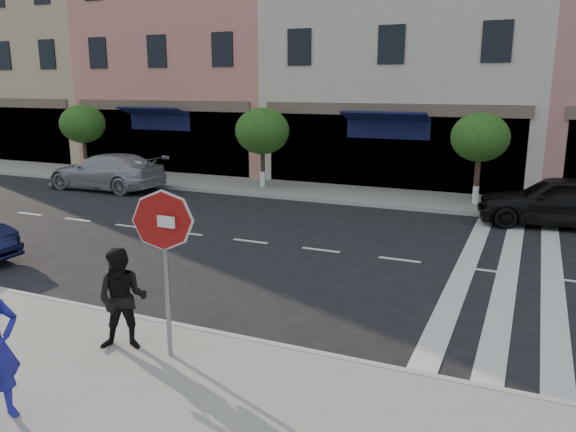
% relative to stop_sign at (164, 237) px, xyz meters
% --- Properties ---
extents(ground, '(120.00, 120.00, 0.00)m').
position_rel_stop_sign_xyz_m(ground, '(-0.04, 2.47, -1.96)').
color(ground, black).
rests_on(ground, ground).
extents(sidewalk_near, '(60.00, 4.50, 0.15)m').
position_rel_stop_sign_xyz_m(sidewalk_near, '(-0.04, -1.28, -1.89)').
color(sidewalk_near, gray).
rests_on(sidewalk_near, ground).
extents(sidewalk_far, '(60.00, 3.00, 0.15)m').
position_rel_stop_sign_xyz_m(sidewalk_far, '(-0.04, 13.47, -1.89)').
color(sidewalk_far, gray).
rests_on(sidewalk_far, ground).
extents(building_west_far, '(12.00, 9.00, 12.00)m').
position_rel_stop_sign_xyz_m(building_west_far, '(-22.04, 19.47, 4.04)').
color(building_west_far, tan).
rests_on(building_west_far, ground).
extents(building_west_mid, '(10.00, 9.00, 14.00)m').
position_rel_stop_sign_xyz_m(building_west_mid, '(-11.04, 19.47, 5.04)').
color(building_west_mid, tan).
rests_on(building_west_mid, ground).
extents(building_centre, '(11.00, 9.00, 11.00)m').
position_rel_stop_sign_xyz_m(building_centre, '(-0.54, 19.47, 3.54)').
color(building_centre, beige).
rests_on(building_centre, ground).
extents(street_tree_wa, '(2.00, 2.00, 3.05)m').
position_rel_stop_sign_xyz_m(street_tree_wa, '(-14.04, 13.27, 0.37)').
color(street_tree_wa, '#473323').
rests_on(street_tree_wa, sidewalk_far).
extents(street_tree_wb, '(2.10, 2.10, 3.06)m').
position_rel_stop_sign_xyz_m(street_tree_wb, '(-5.04, 13.27, 0.34)').
color(street_tree_wb, '#473323').
rests_on(street_tree_wb, sidewalk_far).
extents(street_tree_c, '(1.90, 1.90, 3.04)m').
position_rel_stop_sign_xyz_m(street_tree_c, '(2.96, 13.27, 0.39)').
color(street_tree_c, '#473323').
rests_on(street_tree_c, sidewalk_far).
extents(stop_sign, '(0.88, 0.11, 2.50)m').
position_rel_stop_sign_xyz_m(stop_sign, '(0.00, 0.00, 0.00)').
color(stop_sign, gray).
rests_on(stop_sign, sidewalk_near).
extents(walker, '(0.95, 0.86, 1.57)m').
position_rel_stop_sign_xyz_m(walker, '(-0.75, -0.08, -1.03)').
color(walker, black).
rests_on(walker, sidewalk_near).
extents(car_far_left, '(4.92, 2.00, 1.43)m').
position_rel_stop_sign_xyz_m(car_far_left, '(-10.82, 10.95, -1.25)').
color(car_far_left, '#A3A3A8').
rests_on(car_far_left, ground).
extents(car_far_mid, '(4.63, 2.24, 1.52)m').
position_rel_stop_sign_xyz_m(car_far_mid, '(5.43, 11.57, -1.20)').
color(car_far_mid, black).
rests_on(car_far_mid, ground).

